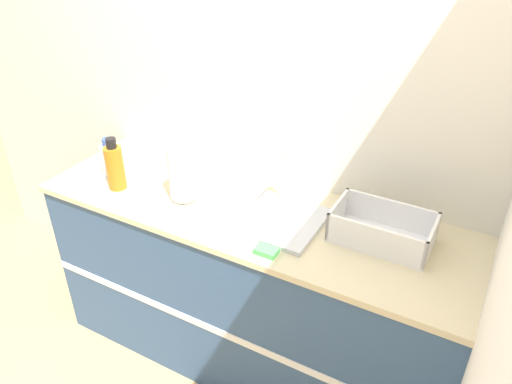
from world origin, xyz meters
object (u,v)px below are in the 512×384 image
(sink, at_px, (269,214))
(bottle_clear, at_px, (110,159))
(bottle_amber, at_px, (115,167))
(dish_rack, at_px, (382,231))
(paper_towel_roll, at_px, (182,173))

(sink, bearing_deg, bottle_clear, -177.69)
(bottle_clear, bearing_deg, bottle_amber, -36.70)
(dish_rack, xyz_separation_m, bottle_amber, (-1.23, -0.19, 0.07))
(paper_towel_roll, height_order, bottle_amber, paper_towel_roll)
(dish_rack, relative_size, bottle_amber, 1.53)
(sink, height_order, paper_towel_roll, sink)
(sink, bearing_deg, paper_towel_roll, -173.32)
(paper_towel_roll, distance_m, dish_rack, 0.90)
(sink, distance_m, bottle_amber, 0.77)
(dish_rack, bearing_deg, sink, -171.32)
(paper_towel_roll, xyz_separation_m, bottle_amber, (-0.33, -0.07, -0.02))
(paper_towel_roll, height_order, bottle_clear, paper_towel_roll)
(sink, xyz_separation_m, dish_rack, (0.47, 0.07, 0.03))
(bottle_clear, bearing_deg, sink, 2.31)
(bottle_amber, distance_m, bottle_clear, 0.15)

